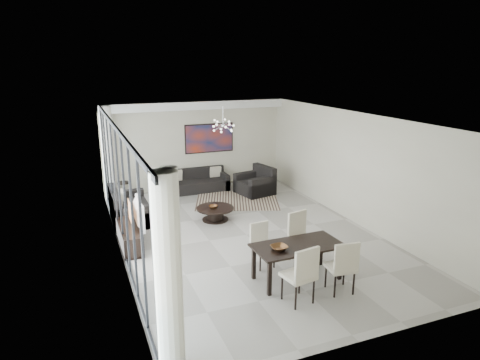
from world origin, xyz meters
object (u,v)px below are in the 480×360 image
tv_console (130,237)px  television (135,213)px  sofa_main (198,183)px  dining_table (297,249)px  coffee_table (215,213)px

tv_console → television: size_ratio=1.42×
sofa_main → tv_console: 4.58m
sofa_main → television: bearing=-124.5°
dining_table → sofa_main: bearing=91.1°
coffee_table → dining_table: 3.72m
television → dining_table: bearing=-134.8°
coffee_table → sofa_main: bearing=83.2°
sofa_main → coffee_table: bearing=-96.8°
sofa_main → television: size_ratio=1.82×
coffee_table → television: bearing=-157.7°
coffee_table → tv_console: tv_console is taller
dining_table → television: bearing=134.0°
television → dining_table: 3.84m
tv_console → dining_table: dining_table is taller
coffee_table → dining_table: size_ratio=0.57×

